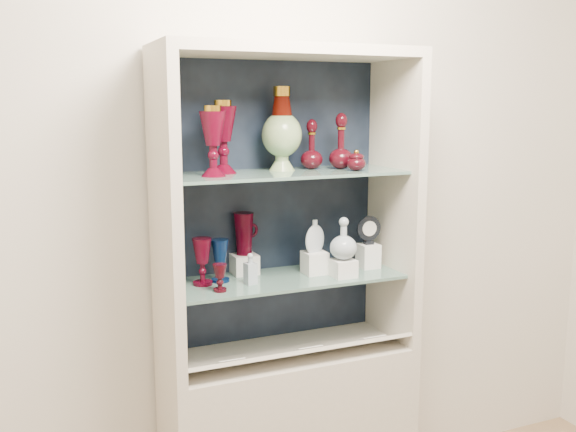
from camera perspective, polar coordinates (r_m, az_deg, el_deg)
name	(u,v)px	position (r m, az deg, el deg)	size (l,w,h in m)	color
wall_back	(267,184)	(2.67, -1.85, 2.87)	(3.50, 0.02, 2.80)	silver
cabinet_back_panel	(270,203)	(2.65, -1.61, 1.19)	(0.98, 0.02, 1.15)	black
cabinet_side_left	(165,218)	(2.34, -10.89, -0.20)	(0.04, 0.40, 1.15)	beige
cabinet_side_right	(394,202)	(2.70, 9.41, 1.21)	(0.04, 0.40, 1.15)	beige
cabinet_top_cap	(288,52)	(2.45, 0.00, 14.41)	(1.00, 0.40, 0.04)	beige
shelf_lower	(286,279)	(2.56, -0.18, -5.58)	(0.92, 0.34, 0.01)	slate
shelf_upper	(286,173)	(2.48, -0.18, 3.81)	(0.92, 0.34, 0.01)	slate
label_ledge	(299,353)	(2.53, 1.00, -12.08)	(0.92, 0.18, 0.01)	beige
label_card_0	(230,361)	(2.43, -5.20, -12.68)	(0.10, 0.07, 0.00)	white
label_card_1	(371,338)	(2.66, 7.37, -10.67)	(0.10, 0.07, 0.00)	white
label_card_2	(308,348)	(2.54, 1.76, -11.64)	(0.10, 0.07, 0.00)	white
pedestal_lamp_left	(213,141)	(2.33, -6.69, 6.62)	(0.10, 0.10, 0.25)	#4D0214
pedestal_lamp_right	(223,137)	(2.43, -5.77, 7.00)	(0.10, 0.10, 0.27)	#4D0214
enamel_urn	(282,129)	(2.52, -0.56, 7.76)	(0.16, 0.16, 0.33)	#0B4825
ruby_decanter_a	(341,138)	(2.59, 4.74, 6.95)	(0.10, 0.10, 0.25)	#3B070F
ruby_decanter_b	(312,143)	(2.58, 2.12, 6.52)	(0.09, 0.09, 0.21)	#3B070F
lidded_bowl	(356,160)	(2.53, 6.09, 4.98)	(0.08, 0.08, 0.09)	#3B070F
cobalt_goblet	(220,261)	(2.49, -6.05, -3.96)	(0.07, 0.07, 0.17)	#071A42
ruby_goblet_tall	(202,262)	(2.45, -7.63, -4.04)	(0.07, 0.07, 0.18)	#4D0214
ruby_goblet_small	(220,278)	(2.37, -6.08, -5.48)	(0.05, 0.05, 0.10)	#3B070F
riser_ruby_pitcher	(244,264)	(2.61, -3.91, -4.27)	(0.10, 0.10, 0.08)	silver
ruby_pitcher	(244,234)	(2.58, -3.95, -1.58)	(0.13, 0.08, 0.17)	#4D0214
clear_square_bottle	(250,269)	(2.45, -3.36, -4.69)	(0.04, 0.04, 0.12)	#95A5AF
riser_flat_flask	(315,263)	(2.60, 2.38, -4.17)	(0.09, 0.09, 0.09)	silver
flat_flask	(315,235)	(2.58, 2.40, -1.73)	(0.10, 0.04, 0.14)	silver
riser_clear_round_decanter	(343,268)	(2.57, 4.92, -4.63)	(0.09, 0.09, 0.07)	silver
clear_round_decanter	(343,240)	(2.54, 4.96, -2.10)	(0.11, 0.11, 0.16)	#95A5AF
riser_cameo_medallion	(368,256)	(2.71, 7.15, -3.53)	(0.08, 0.08, 0.10)	silver
cameo_medallion	(369,230)	(2.69, 7.20, -1.21)	(0.10, 0.04, 0.12)	black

